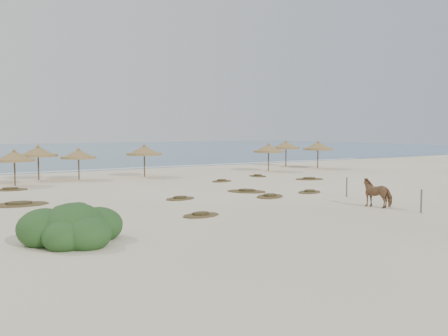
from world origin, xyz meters
The scene contains 24 objects.
ground centered at (0.00, 0.00, 0.00)m, with size 160.00×160.00×0.00m, color beige.
ocean centered at (0.00, 75.00, 0.00)m, with size 200.00×100.00×0.01m, color #285D7A.
foam_line centered at (0.00, 26.00, 0.00)m, with size 70.00×0.60×0.01m, color silver.
palapa_1 centered at (-6.40, 19.05, 2.09)m, with size 3.54×3.54×2.69m.
palapa_2 centered at (-8.64, 15.82, 1.95)m, with size 3.24×3.24×2.51m.
palapa_3 centered at (-3.82, 17.54, 1.90)m, with size 3.36×3.36×2.45m.
palapa_4 centered at (1.33, 17.12, 2.07)m, with size 3.76×3.76×2.66m.
palapa_5 centered at (13.06, 16.07, 2.04)m, with size 3.30×3.30×2.63m.
palapa_6 centered at (19.07, 15.99, 2.15)m, with size 3.33×3.33×2.77m.
palapa_7 centered at (18.60, 20.24, 2.13)m, with size 3.22×3.22×2.75m.
horse centered at (4.43, -3.63, 0.69)m, with size 0.75×1.64×1.38m, color brown.
fence_post_near centered at (4.66, -5.90, 0.54)m, with size 0.08×0.08×1.07m, color brown.
fence_post_far centered at (5.92, -0.22, 0.55)m, with size 0.08×0.08×1.09m, color brown.
bush centered at (-10.26, -3.46, 0.51)m, with size 3.49×3.07×1.56m.
scrub_1 centered at (-10.14, 6.48, 0.05)m, with size 3.05×2.17×0.16m.
scrub_2 centered at (-2.37, 3.99, 0.05)m, with size 1.99×1.52×0.16m.
scrub_3 centered at (2.52, 4.66, 0.05)m, with size 2.71×2.88×0.16m.
scrub_4 centered at (5.50, 2.35, 0.05)m, with size 2.14×1.78×0.16m.
scrub_5 centered at (10.93, 8.28, 0.05)m, with size 2.57×2.08×0.16m.
scrub_6 centered at (-9.38, 13.36, 0.05)m, with size 2.51×2.10×0.16m.
scrub_7 centered at (4.50, 10.58, 0.05)m, with size 1.88×1.42×0.16m.
scrub_9 centered at (2.28, 2.08, 0.05)m, with size 2.55×2.35×0.16m.
scrub_10 centered at (9.13, 12.41, 0.05)m, with size 1.34×1.92×0.16m.
scrub_11 centered at (-4.09, -1.19, 0.05)m, with size 1.94×1.41×0.16m.
Camera 1 is at (-14.89, -19.79, 3.73)m, focal length 40.00 mm.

